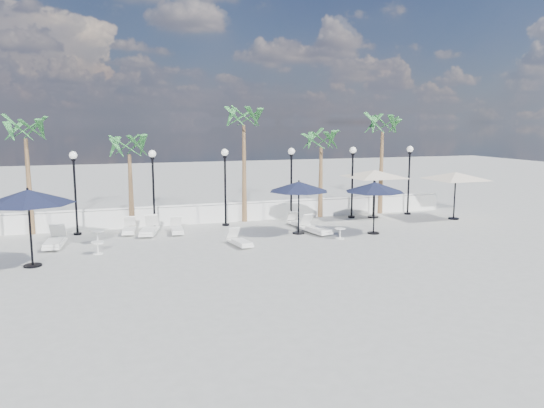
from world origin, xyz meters
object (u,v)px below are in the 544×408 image
object	(u,v)px
lounger_1	(129,229)
parasol_cream_sq_a	(374,170)
parasol_navy_left	(28,197)
parasol_cream_sq_b	(456,172)
lounger_5	(315,228)
lounger_6	(298,222)
lounger_0	(55,241)
lounger_2	(149,229)
parasol_navy_right	(375,187)
lounger_4	(239,241)
lounger_3	(177,229)
parasol_navy_mid	(299,187)

from	to	relation	value
lounger_1	parasol_cream_sq_a	world-z (taller)	parasol_cream_sq_a
parasol_navy_left	parasol_cream_sq_b	xyz separation A→B (m)	(20.37, 3.18, -0.01)
lounger_5	lounger_6	distance (m)	1.80
lounger_0	lounger_5	bearing A→B (deg)	2.01
lounger_1	parasol_cream_sq_a	distance (m)	13.08
parasol_navy_left	parasol_cream_sq_a	size ratio (longest dim) A/B	0.57
lounger_1	lounger_2	distance (m)	1.05
parasol_navy_right	parasol_cream_sq_b	bearing A→B (deg)	18.50
lounger_2	parasol_cream_sq_a	xyz separation A→B (m)	(12.00, 0.75, 2.33)
lounger_4	parasol_cream_sq_a	xyz separation A→B (m)	(8.63, 4.22, 2.37)
parasol_navy_left	parasol_cream_sq_a	distance (m)	17.25
lounger_0	parasol_navy_left	bearing A→B (deg)	-94.79
lounger_6	parasol_navy_left	distance (m)	12.58
lounger_3	lounger_6	distance (m)	5.98
parasol_navy_left	lounger_5	bearing A→B (deg)	9.95
lounger_3	lounger_2	bearing A→B (deg)	-179.59
lounger_3	lounger_6	xyz separation A→B (m)	(5.97, -0.26, -0.01)
lounger_5	lounger_0	bearing A→B (deg)	163.33
lounger_3	parasol_cream_sq_b	distance (m)	14.81
lounger_1	lounger_4	bearing A→B (deg)	-36.92
lounger_0	lounger_3	xyz separation A→B (m)	(5.20, 1.23, -0.05)
lounger_2	lounger_4	distance (m)	4.83
lounger_4	parasol_navy_right	world-z (taller)	parasol_navy_right
lounger_0	lounger_1	bearing A→B (deg)	37.94
lounger_6	lounger_3	bearing A→B (deg)	168.13
lounger_1	parasol_navy_mid	size ratio (longest dim) A/B	0.63
lounger_3	parasol_navy_left	bearing A→B (deg)	-140.06
parasol_cream_sq_b	lounger_0	bearing A→B (deg)	-179.21
lounger_1	parasol_cream_sq_b	xyz separation A→B (m)	(16.72, -1.63, 2.29)
lounger_3	parasol_navy_right	size ratio (longest dim) A/B	0.62
lounger_4	lounger_0	bearing A→B (deg)	153.44
lounger_5	parasol_navy_left	distance (m)	12.26
lounger_2	parasol_cream_sq_b	bearing A→B (deg)	11.05
lounger_5	lounger_6	xyz separation A→B (m)	(-0.13, 1.79, -0.04)
lounger_3	parasol_cream_sq_a	world-z (taller)	parasol_cream_sq_a
lounger_1	parasol_navy_mid	distance (m)	8.14
lounger_3	parasol_cream_sq_b	world-z (taller)	parasol_cream_sq_b
lounger_0	lounger_4	xyz separation A→B (m)	(7.32, -2.15, -0.05)
lounger_0	lounger_4	world-z (taller)	lounger_0
lounger_3	lounger_4	xyz separation A→B (m)	(2.12, -3.38, -0.00)
lounger_1	parasol_navy_left	distance (m)	6.46
lounger_6	parasol_cream_sq_a	world-z (taller)	parasol_cream_sq_a
lounger_0	parasol_navy_right	distance (m)	14.12
lounger_2	parasol_cream_sq_a	distance (m)	12.25
lounger_5	parasol_navy_mid	distance (m)	2.10
parasol_navy_left	parasol_cream_sq_b	bearing A→B (deg)	8.87
lounger_1	lounger_5	world-z (taller)	lounger_5
parasol_navy_left	lounger_2	bearing A→B (deg)	43.09
parasol_cream_sq_a	lounger_4	bearing A→B (deg)	-153.94
parasol_navy_left	parasol_cream_sq_b	world-z (taller)	parasol_navy_left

